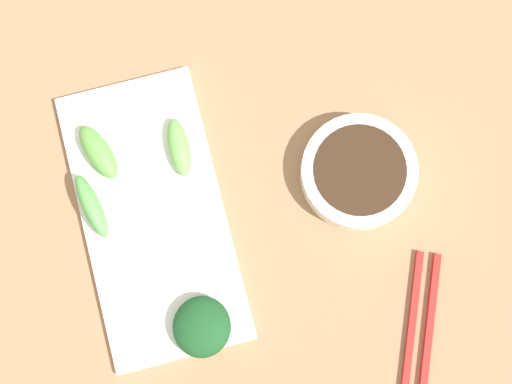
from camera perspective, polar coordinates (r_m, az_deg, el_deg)
name	(u,v)px	position (r m, az deg, el deg)	size (l,w,h in m)	color
tabletop	(225,225)	(0.91, -2.27, -2.43)	(2.10, 2.10, 0.02)	#9E7151
sauce_bowl	(358,172)	(0.90, 7.47, 1.43)	(0.13, 0.13, 0.03)	white
serving_plate	(154,217)	(0.90, -7.43, -1.79)	(0.16, 0.32, 0.01)	white
broccoli_stalk_0	(92,206)	(0.89, -11.87, -1.03)	(0.02, 0.08, 0.03)	#5FB055
broccoli_stalk_1	(179,147)	(0.90, -5.62, 3.26)	(0.02, 0.07, 0.02)	#6FAD53
broccoli_stalk_2	(98,152)	(0.91, -11.39, 2.87)	(0.03, 0.07, 0.03)	#62A549
broccoli_leafy_3	(202,327)	(0.87, -3.97, -9.76)	(0.06, 0.07, 0.03)	#194922
chopsticks	(417,355)	(0.91, 11.66, -11.54)	(0.12, 0.22, 0.01)	red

